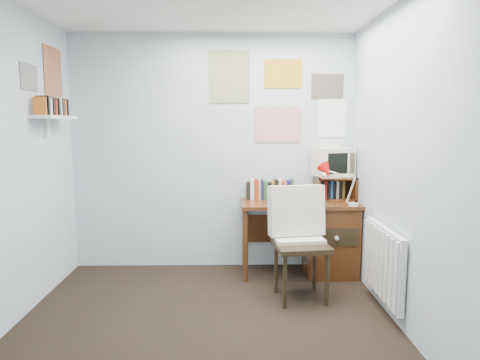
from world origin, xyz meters
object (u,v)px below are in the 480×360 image
at_px(tv_riser, 335,188).
at_px(desk, 325,235).
at_px(radiator, 383,263).
at_px(desk_chair, 301,246).
at_px(crt_tv, 333,161).
at_px(desk_lamp, 354,187).
at_px(wall_shelf, 55,117).

bearing_deg(tv_riser, desk, -137.04).
relative_size(desk, radiator, 1.50).
bearing_deg(desk_chair, crt_tv, 53.90).
relative_size(tv_riser, crt_tv, 1.15).
xyz_separation_m(desk, crt_tv, (0.10, 0.13, 0.77)).
bearing_deg(radiator, desk, 107.24).
relative_size(desk, desk_chair, 1.22).
distance_m(desk_lamp, crt_tv, 0.44).
relative_size(desk_chair, crt_tv, 2.83).
relative_size(desk, wall_shelf, 1.94).
bearing_deg(desk_chair, radiator, -28.40).
bearing_deg(radiator, crt_tv, 100.26).
xyz_separation_m(tv_riser, crt_tv, (-0.02, 0.02, 0.29)).
bearing_deg(crt_tv, tv_riser, -60.29).
xyz_separation_m(desk, radiator, (0.29, -0.93, 0.01)).
bearing_deg(wall_shelf, tv_riser, 10.32).
distance_m(tv_riser, crt_tv, 0.29).
distance_m(crt_tv, wall_shelf, 2.75).
relative_size(desk, tv_riser, 3.00).
bearing_deg(desk_chair, desk_lamp, 31.18).
distance_m(desk_chair, desk_lamp, 0.87).
relative_size(radiator, wall_shelf, 1.29).
xyz_separation_m(crt_tv, wall_shelf, (-2.67, -0.51, 0.45)).
bearing_deg(desk_chair, wall_shelf, 165.90).
xyz_separation_m(desk_lamp, crt_tv, (-0.13, 0.35, 0.23)).
relative_size(desk_chair, tv_riser, 2.45).
bearing_deg(desk_chair, desk, 55.41).
height_order(desk_chair, tv_riser, tv_riser).
bearing_deg(crt_tv, desk, -144.31).
xyz_separation_m(desk_lamp, radiator, (0.06, -0.71, -0.52)).
xyz_separation_m(desk_chair, crt_tv, (0.45, 0.80, 0.68)).
relative_size(crt_tv, wall_shelf, 0.56).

